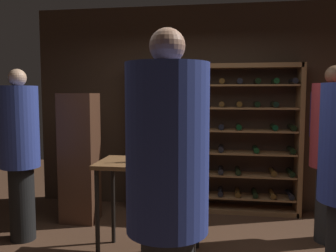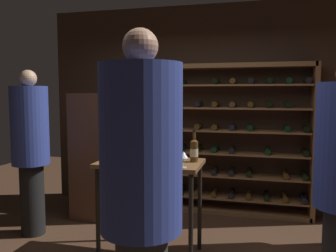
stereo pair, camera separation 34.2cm
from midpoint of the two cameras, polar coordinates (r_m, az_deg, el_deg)
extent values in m
cube|color=#3D2B1E|center=(5.10, 3.16, 2.98)|extent=(4.82, 0.10, 2.88)
cube|color=brown|center=(5.11, -7.72, -1.78)|extent=(0.06, 0.32, 2.04)
cube|color=brown|center=(4.98, 18.61, -2.20)|extent=(0.06, 0.32, 2.04)
cube|color=brown|center=(4.89, 5.36, 9.56)|extent=(2.30, 0.32, 0.06)
cube|color=brown|center=(5.13, 5.17, -13.08)|extent=(2.30, 0.32, 0.06)
cube|color=brown|center=(5.08, 5.18, -11.06)|extent=(2.22, 0.32, 0.02)
cylinder|color=black|center=(5.23, -6.55, -9.96)|extent=(0.08, 0.30, 0.08)
cylinder|color=#4C3314|center=(5.17, -4.02, -10.11)|extent=(0.08, 0.30, 0.08)
cylinder|color=black|center=(5.13, -1.44, -10.23)|extent=(0.08, 0.30, 0.08)
cylinder|color=#4C3314|center=(5.09, 1.19, -10.34)|extent=(0.08, 0.30, 0.08)
cylinder|color=#4C3314|center=(5.07, 3.85, -10.43)|extent=(0.08, 0.30, 0.08)
cylinder|color=black|center=(5.06, 6.53, -10.50)|extent=(0.08, 0.30, 0.08)
cylinder|color=#4C3314|center=(5.05, 9.22, -10.54)|extent=(0.08, 0.30, 0.08)
cylinder|color=black|center=(5.06, 11.91, -10.56)|extent=(0.08, 0.30, 0.08)
cylinder|color=#4C3314|center=(5.08, 14.59, -10.56)|extent=(0.08, 0.30, 0.08)
cylinder|color=black|center=(5.11, 17.23, -10.53)|extent=(0.08, 0.30, 0.08)
cube|color=brown|center=(5.00, 5.21, -7.68)|extent=(2.22, 0.32, 0.02)
cylinder|color=black|center=(5.16, -6.59, -6.67)|extent=(0.08, 0.30, 0.08)
cylinder|color=#4C3314|center=(5.10, -4.04, -6.78)|extent=(0.08, 0.30, 0.08)
cylinder|color=black|center=(5.05, -1.44, -6.88)|extent=(0.08, 0.30, 0.08)
cylinder|color=black|center=(4.99, 3.87, -7.04)|extent=(0.08, 0.30, 0.08)
cylinder|color=black|center=(4.98, 6.57, -7.10)|extent=(0.08, 0.30, 0.08)
cylinder|color=black|center=(4.98, 9.27, -7.14)|extent=(0.08, 0.30, 0.08)
cylinder|color=#4C3314|center=(5.01, 14.67, -7.17)|extent=(0.08, 0.30, 0.08)
cylinder|color=black|center=(5.03, 17.33, -7.17)|extent=(0.08, 0.30, 0.08)
cube|color=brown|center=(4.94, 5.24, -4.21)|extent=(2.22, 0.32, 0.02)
cylinder|color=black|center=(5.10, -6.63, -3.30)|extent=(0.08, 0.30, 0.08)
cylinder|color=#4C3314|center=(5.05, -4.07, -3.37)|extent=(0.08, 0.30, 0.08)
cylinder|color=black|center=(5.00, -1.45, -3.44)|extent=(0.08, 0.30, 0.08)
cylinder|color=black|center=(4.96, 1.21, -3.50)|extent=(0.08, 0.30, 0.08)
cylinder|color=black|center=(4.94, 3.90, -3.56)|extent=(0.08, 0.30, 0.08)
cylinder|color=black|center=(4.92, 6.61, -3.61)|extent=(0.08, 0.30, 0.08)
cylinder|color=black|center=(4.93, 12.05, -3.68)|extent=(0.08, 0.30, 0.08)
cylinder|color=black|center=(4.98, 17.43, -3.72)|extent=(0.08, 0.30, 0.08)
cube|color=brown|center=(4.90, 5.27, -0.67)|extent=(2.22, 0.32, 0.02)
cylinder|color=black|center=(5.07, -6.66, 0.14)|extent=(0.08, 0.30, 0.08)
cylinder|color=#4C3314|center=(4.93, 1.21, 0.03)|extent=(0.08, 0.30, 0.08)
cylinder|color=#4C3314|center=(4.90, 3.92, -0.01)|extent=(0.08, 0.30, 0.08)
cylinder|color=black|center=(4.89, 6.64, -0.05)|extent=(0.08, 0.30, 0.08)
cylinder|color=black|center=(4.88, 9.38, -0.09)|extent=(0.08, 0.30, 0.08)
cylinder|color=black|center=(4.91, 14.83, -0.16)|extent=(0.08, 0.30, 0.08)
cylinder|color=black|center=(4.94, 17.53, -0.20)|extent=(0.08, 0.30, 0.08)
cube|color=brown|center=(4.88, 5.30, 2.92)|extent=(2.22, 0.32, 0.02)
cylinder|color=black|center=(5.05, -6.70, 3.61)|extent=(0.08, 0.30, 0.08)
cylinder|color=black|center=(4.91, 1.22, 3.60)|extent=(0.08, 0.30, 0.08)
cylinder|color=#4C3314|center=(4.88, 3.94, 3.58)|extent=(0.08, 0.30, 0.08)
cylinder|color=#4C3314|center=(4.87, 6.68, 3.55)|extent=(0.08, 0.30, 0.08)
cylinder|color=#4C3314|center=(4.87, 9.44, 3.51)|extent=(0.08, 0.30, 0.08)
cylinder|color=black|center=(4.87, 12.19, 3.47)|extent=(0.08, 0.30, 0.08)
cylinder|color=black|center=(4.89, 14.92, 3.42)|extent=(0.08, 0.30, 0.08)
cube|color=brown|center=(4.87, 5.34, 6.53)|extent=(2.22, 0.32, 0.02)
cylinder|color=#4C3314|center=(5.05, -6.74, 7.09)|extent=(0.08, 0.30, 0.08)
cylinder|color=#4C3314|center=(4.99, -4.14, 7.14)|extent=(0.08, 0.30, 0.08)
cylinder|color=black|center=(4.94, -1.48, 7.17)|extent=(0.08, 0.30, 0.08)
cylinder|color=black|center=(4.88, 3.96, 7.18)|extent=(0.08, 0.30, 0.08)
cylinder|color=#4C3314|center=(4.87, 6.72, 7.16)|extent=(0.08, 0.30, 0.08)
cylinder|color=black|center=(4.87, 9.49, 7.13)|extent=(0.08, 0.30, 0.08)
cylinder|color=black|center=(4.87, 12.26, 7.08)|extent=(0.08, 0.30, 0.08)
cylinder|color=black|center=(4.89, 15.00, 7.01)|extent=(0.08, 0.30, 0.08)
cylinder|color=black|center=(4.92, 17.72, 6.93)|extent=(0.08, 0.30, 0.08)
cube|color=brown|center=(3.54, -5.78, -6.09)|extent=(1.03, 0.59, 0.04)
cylinder|color=black|center=(3.59, -14.13, -14.10)|extent=(0.04, 0.04, 0.93)
cylinder|color=black|center=(3.35, 1.15, -15.33)|extent=(0.04, 0.04, 0.93)
cylinder|color=black|center=(4.02, -11.34, -11.89)|extent=(0.04, 0.04, 0.93)
cylinder|color=black|center=(3.82, 2.16, -12.74)|extent=(0.04, 0.04, 0.93)
cylinder|color=#2D3D8C|center=(1.97, -5.11, -3.64)|extent=(0.46, 0.46, 0.94)
sphere|color=#AD7A5B|center=(1.96, -5.25, 12.76)|extent=(0.20, 0.20, 0.20)
cylinder|color=black|center=(4.43, -24.61, -11.34)|extent=(0.27, 0.27, 0.83)
cylinder|color=#2D3D8C|center=(4.27, -25.05, -0.14)|extent=(0.42, 0.42, 0.90)
sphere|color=tan|center=(4.26, -25.34, 7.06)|extent=(0.19, 0.19, 0.19)
cylinder|color=#262626|center=(4.30, 22.51, -11.66)|extent=(0.29, 0.29, 0.84)
cylinder|color=#9E2D33|center=(4.14, 22.94, 0.05)|extent=(0.45, 0.45, 0.91)
sphere|color=brown|center=(4.13, 23.21, 7.62)|extent=(0.20, 0.20, 0.20)
cube|color=#26193F|center=(4.22, 20.11, 1.73)|extent=(0.04, 0.05, 0.51)
cube|color=#4C2D1E|center=(4.70, -16.14, -5.00)|extent=(0.44, 0.36, 1.65)
cylinder|color=#4C3314|center=(3.52, -7.65, -4.17)|extent=(0.07, 0.07, 0.20)
cone|color=#4C3314|center=(3.50, -7.67, -2.33)|extent=(0.07, 0.07, 0.03)
cylinder|color=#4C3314|center=(3.50, -7.69, -1.46)|extent=(0.03, 0.03, 0.08)
cylinder|color=maroon|center=(3.49, -7.70, -0.62)|extent=(0.03, 0.03, 0.02)
cylinder|color=#C6B28C|center=(3.52, -7.65, -4.33)|extent=(0.08, 0.08, 0.08)
cylinder|color=#4C3314|center=(3.52, 1.33, -4.10)|extent=(0.08, 0.08, 0.21)
cone|color=#4C3314|center=(3.50, 1.34, -2.24)|extent=(0.08, 0.08, 0.03)
cylinder|color=#4C3314|center=(3.49, 1.34, -1.48)|extent=(0.03, 0.03, 0.07)
cylinder|color=black|center=(3.49, 1.34, -0.74)|extent=(0.03, 0.03, 0.02)
cylinder|color=#C6B28C|center=(3.52, 1.33, -4.27)|extent=(0.08, 0.08, 0.08)
cylinder|color=silver|center=(3.25, -0.12, -6.69)|extent=(0.07, 0.07, 0.00)
cylinder|color=silver|center=(3.24, -0.12, -5.90)|extent=(0.01, 0.01, 0.09)
cone|color=silver|center=(3.23, -0.12, -4.64)|extent=(0.09, 0.09, 0.06)
cylinder|color=#590A14|center=(3.23, -0.12, -4.86)|extent=(0.05, 0.05, 0.02)
camera|label=1|loc=(0.17, -92.86, -0.26)|focal=37.75mm
camera|label=2|loc=(0.17, 87.14, 0.26)|focal=37.75mm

